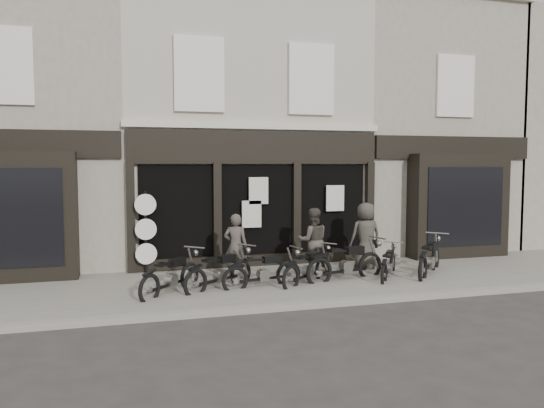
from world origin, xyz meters
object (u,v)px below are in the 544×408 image
object	(u,v)px
motorcycle_3	(308,271)
motorcycle_6	(430,262)
man_left	(236,246)
motorcycle_1	(220,275)
man_centre	(313,241)
advert_sign_post	(146,236)
man_right	(366,236)
motorcycle_2	(263,274)
motorcycle_0	(171,279)
motorcycle_4	(346,266)
motorcycle_5	(388,267)

from	to	relation	value
motorcycle_3	motorcycle_6	xyz separation A→B (m)	(3.41, 0.06, 0.04)
motorcycle_6	man_left	distance (m)	5.11
motorcycle_1	man_centre	xyz separation A→B (m)	(2.64, 0.92, 0.57)
motorcycle_1	advert_sign_post	distance (m)	2.69
advert_sign_post	motorcycle_1	bearing A→B (deg)	-56.07
advert_sign_post	motorcycle_6	bearing A→B (deg)	-19.58
man_right	advert_sign_post	xyz separation A→B (m)	(-5.83, 0.96, 0.08)
man_right	motorcycle_6	bearing A→B (deg)	139.19
man_left	man_centre	bearing A→B (deg)	-159.31
motorcycle_2	man_left	world-z (taller)	man_left
man_left	advert_sign_post	xyz separation A→B (m)	(-2.14, 1.20, 0.18)
motorcycle_0	motorcycle_1	distance (m)	1.14
motorcycle_0	advert_sign_post	bearing A→B (deg)	53.86
motorcycle_2	man_left	bearing A→B (deg)	101.91
motorcycle_1	motorcycle_3	world-z (taller)	motorcycle_1
motorcycle_2	man_left	xyz separation A→B (m)	(-0.45, 1.00, 0.54)
motorcycle_0	motorcycle_4	distance (m)	4.34
advert_sign_post	motorcycle_4	bearing A→B (deg)	-26.68
motorcycle_5	man_right	distance (m)	1.34
motorcycle_2	motorcycle_3	world-z (taller)	motorcycle_2
motorcycle_0	motorcycle_1	xyz separation A→B (m)	(1.13, 0.14, 0.00)
motorcycle_6	man_centre	world-z (taller)	man_centre
motorcycle_3	motorcycle_6	size ratio (longest dim) A/B	0.97
motorcycle_0	motorcycle_3	size ratio (longest dim) A/B	0.98
motorcycle_3	man_centre	bearing A→B (deg)	26.95
motorcycle_2	motorcycle_3	xyz separation A→B (m)	(1.15, 0.09, -0.00)
motorcycle_0	man_centre	xyz separation A→B (m)	(3.78, 1.06, 0.57)
motorcycle_0	motorcycle_3	bearing A→B (deg)	-46.15
motorcycle_0	motorcycle_1	size ratio (longest dim) A/B	0.92
motorcycle_2	motorcycle_6	bearing A→B (deg)	-10.66
motorcycle_1	man_left	size ratio (longest dim) A/B	1.16
motorcycle_4	man_right	size ratio (longest dim) A/B	1.26
motorcycle_3	motorcycle_4	bearing A→B (deg)	-33.19
motorcycle_5	man_left	xyz separation A→B (m)	(-3.77, 0.93, 0.57)
motorcycle_2	motorcycle_5	distance (m)	3.32
motorcycle_5	man_left	bearing A→B (deg)	113.39
motorcycle_0	man_right	bearing A→B (deg)	-34.74
man_centre	motorcycle_4	bearing A→B (deg)	130.65
motorcycle_1	motorcycle_3	size ratio (longest dim) A/B	1.07
man_right	motorcycle_1	bearing A→B (deg)	13.19
motorcycle_6	advert_sign_post	size ratio (longest dim) A/B	0.80
man_centre	man_right	world-z (taller)	man_right
motorcycle_4	man_left	distance (m)	2.82
motorcycle_1	motorcycle_3	xyz separation A→B (m)	(2.17, -0.05, -0.02)
motorcycle_5	motorcycle_6	size ratio (longest dim) A/B	0.90
motorcycle_2	advert_sign_post	bearing A→B (deg)	127.24
motorcycle_5	advert_sign_post	size ratio (longest dim) A/B	0.72
motorcycle_2	motorcycle_3	bearing A→B (deg)	-8.12
motorcycle_5	motorcycle_3	bearing A→B (deg)	126.76
motorcycle_2	motorcycle_6	distance (m)	4.56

